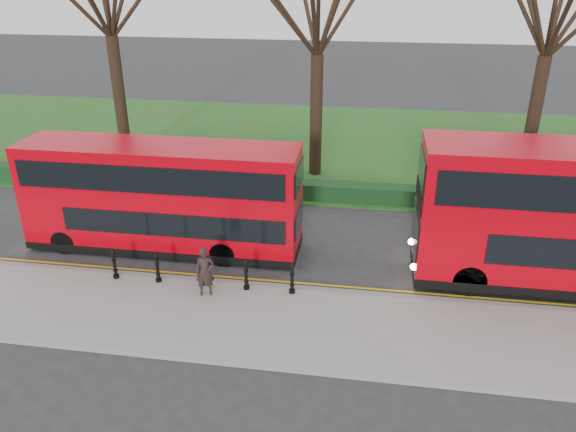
# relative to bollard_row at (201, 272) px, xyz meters

# --- Properties ---
(ground) EXTENTS (120.00, 120.00, 0.00)m
(ground) POSITION_rel_bollard_row_xyz_m (0.48, 1.35, -0.65)
(ground) COLOR #28282B
(ground) RESTS_ON ground
(pavement) EXTENTS (60.00, 4.00, 0.15)m
(pavement) POSITION_rel_bollard_row_xyz_m (0.48, -1.65, -0.57)
(pavement) COLOR gray
(pavement) RESTS_ON ground
(kerb) EXTENTS (60.00, 0.25, 0.16)m
(kerb) POSITION_rel_bollard_row_xyz_m (0.48, 0.35, -0.57)
(kerb) COLOR slate
(kerb) RESTS_ON ground
(grass_verge) EXTENTS (60.00, 18.00, 0.06)m
(grass_verge) POSITION_rel_bollard_row_xyz_m (0.48, 16.35, -0.62)
(grass_verge) COLOR #1E501A
(grass_verge) RESTS_ON ground
(hedge) EXTENTS (60.00, 0.90, 0.80)m
(hedge) POSITION_rel_bollard_row_xyz_m (0.48, 8.15, -0.25)
(hedge) COLOR black
(hedge) RESTS_ON ground
(yellow_line_outer) EXTENTS (60.00, 0.10, 0.01)m
(yellow_line_outer) POSITION_rel_bollard_row_xyz_m (0.48, 0.65, -0.64)
(yellow_line_outer) COLOR yellow
(yellow_line_outer) RESTS_ON ground
(yellow_line_inner) EXTENTS (60.00, 0.10, 0.01)m
(yellow_line_inner) POSITION_rel_bollard_row_xyz_m (0.48, 0.85, -0.64)
(yellow_line_inner) COLOR yellow
(yellow_line_inner) RESTS_ON ground
(tree_mid) EXTENTS (6.87, 6.87, 10.73)m
(tree_mid) POSITION_rel_bollard_row_xyz_m (2.48, 11.35, 7.15)
(tree_mid) COLOR black
(tree_mid) RESTS_ON ground
(tree_right) EXTENTS (7.10, 7.10, 11.09)m
(tree_right) POSITION_rel_bollard_row_xyz_m (12.48, 11.35, 7.41)
(tree_right) COLOR black
(tree_right) RESTS_ON ground
(bollard_row) EXTENTS (6.15, 0.15, 1.00)m
(bollard_row) POSITION_rel_bollard_row_xyz_m (0.00, 0.00, 0.00)
(bollard_row) COLOR black
(bollard_row) RESTS_ON pavement
(bus_lead) EXTENTS (10.10, 2.32, 4.01)m
(bus_lead) POSITION_rel_bollard_row_xyz_m (-2.20, 2.64, 1.37)
(bus_lead) COLOR #B3000C
(bus_lead) RESTS_ON ground
(pedestrian) EXTENTS (0.68, 0.55, 1.63)m
(pedestrian) POSITION_rel_bollard_row_xyz_m (0.29, -0.49, 0.32)
(pedestrian) COLOR black
(pedestrian) RESTS_ON pavement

